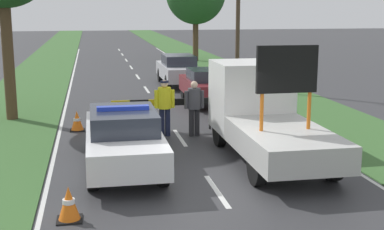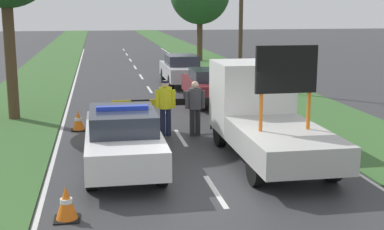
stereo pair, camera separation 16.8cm
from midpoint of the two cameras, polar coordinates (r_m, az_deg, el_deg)
The scene contains 14 objects.
ground_plane at distance 12.43m, azimuth 2.27°, elevation -7.19°, with size 160.00×160.00×0.00m, color #333335.
lane_markings at distance 23.94m, azimuth -3.83°, elevation 1.92°, with size 7.49×57.06×0.01m.
grass_verge_left at distance 31.90m, azimuth -15.58°, elevation 3.95°, with size 3.68×120.00×0.03m.
grass_verge_right at distance 32.78m, azimuth 4.47°, elevation 4.53°, with size 3.68×120.00×0.03m.
police_car at distance 13.37m, azimuth -7.03°, elevation -2.39°, with size 1.81×4.95×1.61m.
work_truck at distance 14.57m, azimuth 7.86°, elevation 0.26°, with size 2.07×5.68×3.10m.
road_barrier at distance 17.28m, azimuth -2.30°, elevation 1.16°, with size 3.58×0.08×1.05m.
police_officer at distance 16.56m, azimuth -2.57°, elevation 1.30°, with size 0.63×0.40×1.76m.
pedestrian_civilian at distance 16.56m, azimuth 0.62°, elevation 1.19°, with size 0.62×0.39×1.73m.
traffic_cone_near_police at distance 10.49m, azimuth -12.81°, elevation -9.17°, with size 0.48×0.48×0.67m.
traffic_cone_centre_front at distance 17.81m, azimuth -11.76°, elevation -0.59°, with size 0.47×0.47×0.65m.
queued_car_wagon_maroon at distance 22.15m, azimuth 2.18°, elevation 3.16°, with size 1.78×4.02×1.46m.
queued_car_sedan_silver at distance 27.48m, azimuth -0.96°, elevation 4.89°, with size 1.72×4.66×1.56m.
utility_pole at distance 26.03m, azimuth 5.44°, elevation 11.23°, with size 1.20×0.20×7.52m.
Camera 2 is at (-2.45, -11.51, 3.99)m, focal length 50.00 mm.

